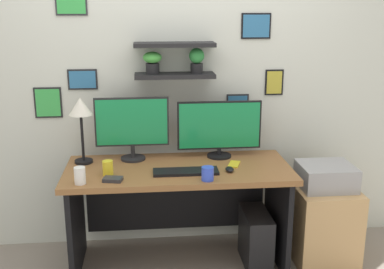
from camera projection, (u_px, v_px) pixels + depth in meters
The scene contains 16 objects.
ground_plane at pixel (179, 263), 3.52m from camera, with size 8.00×8.00×0.00m, color gray.
back_wall_assembly at pixel (174, 73), 3.58m from camera, with size 4.40×0.24×2.70m.
desk at pixel (178, 193), 3.43m from camera, with size 1.57×0.68×0.75m.
monitor_left at pixel (132, 126), 3.43m from camera, with size 0.53×0.18×0.46m.
monitor_right at pixel (219, 128), 3.50m from camera, with size 0.62×0.18×0.42m.
keyboard at pixel (186, 172), 3.20m from camera, with size 0.44×0.14×0.02m, color black.
computer_mouse at pixel (230, 169), 3.23m from camera, with size 0.06×0.09×0.03m, color black.
desk_lamp at pixel (81, 113), 3.32m from camera, with size 0.16×0.16×0.47m.
cell_phone at pixel (234, 164), 3.37m from camera, with size 0.07×0.14×0.01m, color yellow.
coffee_mug at pixel (208, 174), 3.06m from camera, with size 0.08×0.08×0.09m, color blue.
pen_cup at pixel (108, 168), 3.15m from camera, with size 0.07×0.07×0.10m, color yellow.
scissors_tray at pixel (113, 179), 3.06m from camera, with size 0.12×0.08×0.02m, color #2D2D33.
water_cup at pixel (80, 176), 3.00m from camera, with size 0.07×0.07×0.11m, color white.
drawer_cabinet at pixel (322, 223), 3.53m from camera, with size 0.44×0.50×0.57m, color tan.
printer at pixel (326, 176), 3.43m from camera, with size 0.38×0.34×0.17m, color #9E9EA3.
computer_tower_right at pixel (256, 238), 3.47m from camera, with size 0.18×0.40×0.40m, color black.
Camera 1 is at (-0.21, -3.13, 1.85)m, focal length 44.50 mm.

